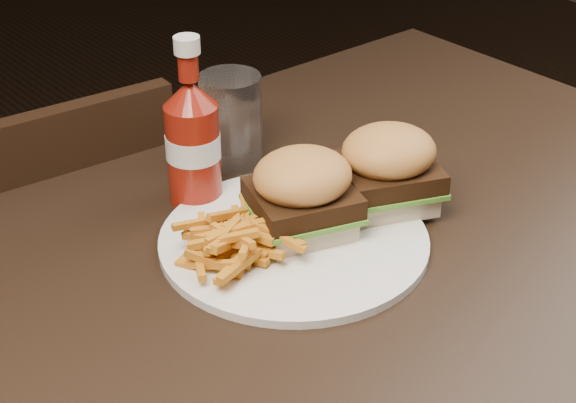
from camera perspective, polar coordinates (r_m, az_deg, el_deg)
dining_table at (r=0.98m, az=0.92°, el=-3.89°), size 1.20×0.80×0.04m
chair_far at (r=1.46m, az=-16.15°, el=-6.60°), size 0.41×0.41×0.04m
plate at (r=0.97m, az=0.38°, el=-2.50°), size 0.30×0.30×0.01m
sandwich_half_a at (r=0.98m, az=0.93°, el=-1.26°), size 0.12×0.12×0.03m
sandwich_half_b at (r=1.03m, az=6.36°, el=0.46°), size 0.13×0.12×0.03m
fries_pile at (r=0.93m, az=-3.14°, el=-2.43°), size 0.13×0.13×0.04m
ketchup_bottle at (r=1.03m, az=-6.12°, el=3.01°), size 0.08×0.08×0.13m
tumbler at (r=1.12m, az=-3.70°, el=5.19°), size 0.09×0.09×0.12m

